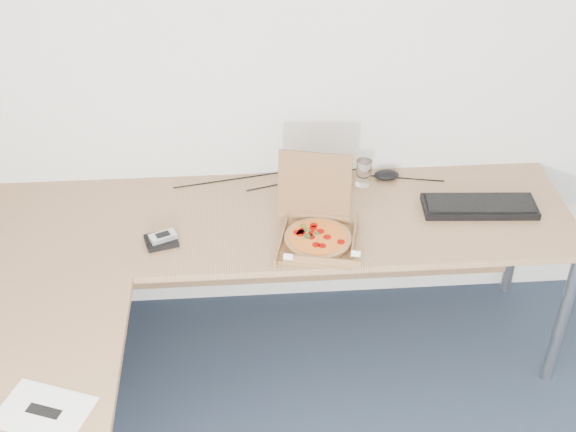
{
  "coord_description": "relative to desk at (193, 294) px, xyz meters",
  "views": [
    {
      "loc": [
        -0.63,
        -1.14,
        2.54
      ],
      "look_at": [
        -0.45,
        1.28,
        0.82
      ],
      "focal_mm": 46.82,
      "sensor_mm": 36.0,
      "label": 1
    }
  ],
  "objects": [
    {
      "name": "drinking_glass",
      "position": [
        0.73,
        0.65,
        0.09
      ],
      "size": [
        0.07,
        0.07,
        0.12
      ],
      "primitive_type": "cylinder",
      "color": "silver",
      "rests_on": "desk"
    },
    {
      "name": "paper_sheet",
      "position": [
        -0.44,
        -0.54,
        0.03
      ],
      "size": [
        0.33,
        0.28,
        0.0
      ],
      "primitive_type": "cube",
      "rotation": [
        0.0,
        0.0,
        -0.36
      ],
      "color": "white",
      "rests_on": "desk"
    },
    {
      "name": "room_shell",
      "position": [
        0.82,
        -0.97,
        0.55
      ],
      "size": [
        3.5,
        3.5,
        2.5
      ],
      "primitive_type": null,
      "color": "silver",
      "rests_on": "ground"
    },
    {
      "name": "wallet",
      "position": [
        -0.13,
        0.29,
        0.04
      ],
      "size": [
        0.15,
        0.13,
        0.02
      ],
      "primitive_type": "cube",
      "rotation": [
        0.0,
        0.0,
        0.27
      ],
      "color": "black",
      "rests_on": "desk"
    },
    {
      "name": "mouse",
      "position": [
        0.84,
        0.69,
        0.05
      ],
      "size": [
        0.13,
        0.1,
        0.04
      ],
      "primitive_type": "ellipsoid",
      "rotation": [
        0.0,
        0.0,
        0.24
      ],
      "color": "black",
      "rests_on": "desk"
    },
    {
      "name": "pizza_box",
      "position": [
        0.49,
        0.26,
        0.07
      ],
      "size": [
        0.3,
        0.35,
        0.3
      ],
      "rotation": [
        0.0,
        0.0,
        -0.23
      ],
      "color": "brown",
      "rests_on": "desk"
    },
    {
      "name": "desk",
      "position": [
        0.0,
        0.0,
        0.0
      ],
      "size": [
        2.5,
        2.2,
        0.73
      ],
      "color": "#A0754E",
      "rests_on": "ground"
    },
    {
      "name": "phone",
      "position": [
        -0.12,
        0.29,
        0.06
      ],
      "size": [
        0.12,
        0.09,
        0.02
      ],
      "primitive_type": "cube",
      "rotation": [
        0.0,
        0.0,
        0.41
      ],
      "color": "#B2B5BA",
      "rests_on": "wallet"
    },
    {
      "name": "cable_bundle",
      "position": [
        0.47,
        0.71,
        0.03
      ],
      "size": [
        0.58,
        0.12,
        0.01
      ],
      "primitive_type": null,
      "rotation": [
        0.0,
        0.0,
        0.14
      ],
      "color": "black",
      "rests_on": "desk"
    },
    {
      "name": "keyboard",
      "position": [
        1.19,
        0.42,
        0.04
      ],
      "size": [
        0.49,
        0.2,
        0.03
      ],
      "primitive_type": "cube",
      "rotation": [
        0.0,
        0.0,
        -0.07
      ],
      "color": "black",
      "rests_on": "desk"
    }
  ]
}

